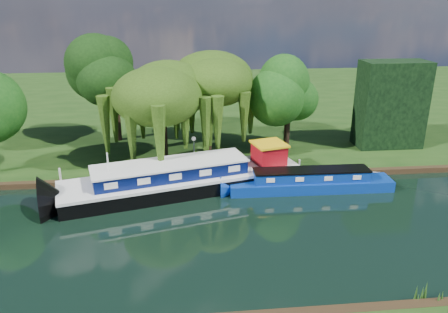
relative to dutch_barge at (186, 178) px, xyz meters
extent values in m
plane|color=black|center=(0.26, -6.64, -0.96)|extent=(120.00, 120.00, 0.00)
cube|color=#16330D|center=(0.26, 27.36, -0.73)|extent=(120.00, 52.00, 0.45)
cube|color=black|center=(-0.15, -0.04, -0.50)|extent=(18.66, 8.49, 1.21)
cube|color=silver|center=(-0.15, -0.04, 0.21)|extent=(18.77, 8.60, 0.22)
cube|color=#061144|center=(-1.13, -0.29, 0.81)|extent=(11.67, 5.66, 0.96)
cube|color=silver|center=(-1.13, -0.29, 1.35)|extent=(11.92, 5.90, 0.12)
cube|color=#9A0B13|center=(6.71, 1.74, 1.09)|extent=(2.71, 2.71, 1.52)
cube|color=gold|center=(6.71, 1.74, 1.93)|extent=(3.02, 3.02, 0.16)
cylinder|color=silver|center=(-5.44, -1.41, 1.54)|extent=(0.10, 0.10, 2.43)
cube|color=navy|center=(9.45, -0.98, -0.62)|extent=(12.47, 2.27, 0.93)
cube|color=navy|center=(9.45, -0.98, 0.24)|extent=(8.73, 1.69, 0.78)
cube|color=black|center=(9.45, -0.98, 0.68)|extent=(8.84, 1.80, 0.10)
cube|color=silver|center=(6.18, -1.73, 0.28)|extent=(0.62, 0.06, 0.33)
cube|color=silver|center=(8.35, -1.76, 0.28)|extent=(0.62, 0.06, 0.33)
cube|color=silver|center=(10.53, -1.80, 0.28)|extent=(0.62, 0.06, 0.33)
cube|color=silver|center=(12.71, -1.83, 0.28)|extent=(0.62, 0.06, 0.33)
imported|color=silver|center=(14.80, 0.66, -0.96)|extent=(2.33, 2.11, 1.08)
cylinder|color=black|center=(-1.80, 5.22, 1.89)|extent=(0.62, 0.62, 4.79)
ellipsoid|color=#24410D|center=(-1.80, 5.22, 5.35)|extent=(6.69, 6.69, 4.32)
cylinder|color=black|center=(2.13, 7.27, 1.93)|extent=(0.69, 0.69, 4.87)
ellipsoid|color=#24410D|center=(2.13, 7.27, 5.45)|extent=(6.65, 6.65, 4.30)
cylinder|color=black|center=(-6.48, 11.58, 3.07)|extent=(0.71, 0.71, 7.16)
ellipsoid|color=black|center=(-6.48, 11.58, 6.00)|extent=(5.73, 5.73, 5.73)
cylinder|color=black|center=(9.45, 7.16, 2.36)|extent=(0.54, 0.54, 5.73)
ellipsoid|color=#124110|center=(9.45, 7.16, 4.70)|extent=(4.59, 4.59, 4.59)
cube|color=black|center=(19.26, 7.36, 3.49)|extent=(6.00, 3.00, 8.00)
cylinder|color=silver|center=(0.76, 3.86, 0.59)|extent=(0.10, 0.10, 2.20)
sphere|color=white|center=(0.76, 3.86, 1.87)|extent=(0.36, 0.36, 0.36)
cylinder|color=silver|center=(-9.74, 1.76, -0.01)|extent=(0.16, 0.16, 1.00)
cylinder|color=silver|center=(-3.74, 1.76, -0.01)|extent=(0.16, 0.16, 1.00)
cylinder|color=silver|center=(3.26, 1.76, -0.01)|extent=(0.16, 0.16, 1.00)
cylinder|color=silver|center=(9.26, 1.76, -0.01)|extent=(0.16, 0.16, 1.00)
cone|color=#1A4512|center=(11.26, -14.34, -0.41)|extent=(1.20, 1.20, 1.10)
camera|label=1|loc=(-0.16, -30.63, 13.09)|focal=35.00mm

